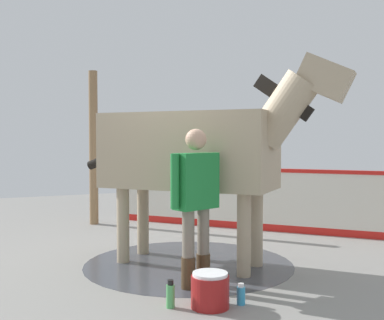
{
  "coord_description": "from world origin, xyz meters",
  "views": [
    {
      "loc": [
        -5.69,
        2.39,
        1.56
      ],
      "look_at": [
        -0.68,
        0.14,
        1.33
      ],
      "focal_mm": 44.76,
      "sensor_mm": 36.0,
      "label": 1
    }
  ],
  "objects": [
    {
      "name": "barrier_wall",
      "position": [
        1.48,
        -1.91,
        0.5
      ],
      "size": [
        3.9,
        3.54,
        1.07
      ],
      "color": "silver",
      "rests_on": "ground"
    },
    {
      "name": "ground_plane",
      "position": [
        0.0,
        0.0,
        -0.01
      ],
      "size": [
        16.0,
        16.0,
        0.02
      ],
      "primitive_type": "cube",
      "color": "gray"
    },
    {
      "name": "horse",
      "position": [
        -0.33,
        -0.1,
        1.44
      ],
      "size": [
        2.71,
        2.48,
        2.52
      ],
      "rotation": [
        0.0,
        0.0,
        -2.41
      ],
      "color": "tan",
      "rests_on": "ground"
    },
    {
      "name": "handler",
      "position": [
        -1.12,
        0.29,
        0.97
      ],
      "size": [
        0.36,
        0.64,
        1.68
      ],
      "rotation": [
        0.0,
        0.0,
        0.32
      ],
      "color": "#47331E",
      "rests_on": "ground"
    },
    {
      "name": "roof_post_far",
      "position": [
        3.1,
        0.43,
        1.41
      ],
      "size": [
        0.16,
        0.16,
        2.82
      ],
      "primitive_type": "cylinder",
      "color": "olive",
      "rests_on": "ground"
    },
    {
      "name": "bottle_shampoo",
      "position": [
        -1.8,
        0.13,
        0.09
      ],
      "size": [
        0.08,
        0.08,
        0.2
      ],
      "color": "#3399CC",
      "rests_on": "ground"
    },
    {
      "name": "bottle_spray",
      "position": [
        -1.61,
        0.77,
        0.12
      ],
      "size": [
        0.08,
        0.08,
        0.26
      ],
      "color": "#4CA559",
      "rests_on": "ground"
    },
    {
      "name": "wet_patch",
      "position": [
        -0.24,
        -0.01,
        0.0
      ],
      "size": [
        2.62,
        2.62,
        0.0
      ],
      "primitive_type": "cylinder",
      "color": "#42444C",
      "rests_on": "ground"
    },
    {
      "name": "wash_bucket",
      "position": [
        -1.75,
        0.44,
        0.16
      ],
      "size": [
        0.36,
        0.36,
        0.33
      ],
      "color": "maroon",
      "rests_on": "ground"
    }
  ]
}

